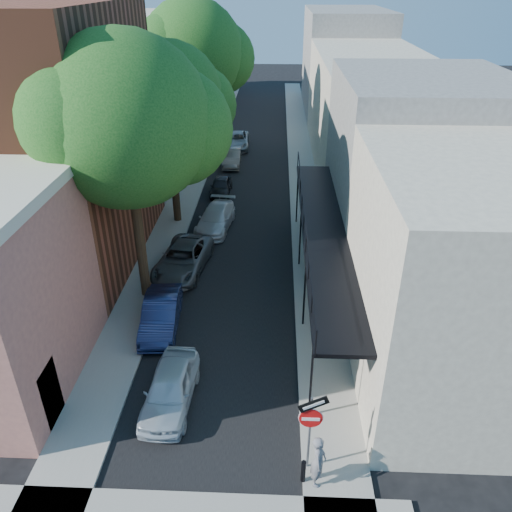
# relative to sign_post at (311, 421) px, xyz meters

# --- Properties ---
(ground) EXTENTS (160.00, 160.00, 0.00)m
(ground) POSITION_rel_sign_post_xyz_m (-3.16, -0.97, -2.04)
(ground) COLOR black
(ground) RESTS_ON ground
(road_surface) EXTENTS (6.00, 64.00, 0.01)m
(road_surface) POSITION_rel_sign_post_xyz_m (-3.16, 29.03, -2.03)
(road_surface) COLOR black
(road_surface) RESTS_ON ground
(sidewalk_left) EXTENTS (2.00, 64.00, 0.12)m
(sidewalk_left) POSITION_rel_sign_post_xyz_m (-7.16, 29.03, -1.98)
(sidewalk_left) COLOR gray
(sidewalk_left) RESTS_ON ground
(sidewalk_right) EXTENTS (2.00, 64.00, 0.12)m
(sidewalk_right) POSITION_rel_sign_post_xyz_m (0.84, 29.03, -1.98)
(sidewalk_right) COLOR gray
(sidewalk_right) RESTS_ON ground
(buildings_left) EXTENTS (10.10, 59.10, 12.00)m
(buildings_left) POSITION_rel_sign_post_xyz_m (-12.46, 27.79, 2.90)
(buildings_left) COLOR tan
(buildings_left) RESTS_ON ground
(buildings_right) EXTENTS (9.80, 55.00, 10.00)m
(buildings_right) POSITION_rel_sign_post_xyz_m (5.83, 28.51, 2.39)
(buildings_right) COLOR beige
(buildings_right) RESTS_ON ground
(sign_post) EXTENTS (0.89, 0.17, 2.99)m
(sign_post) POSITION_rel_sign_post_xyz_m (0.00, 0.00, 0.00)
(sign_post) COLOR #595B60
(sign_post) RESTS_ON ground
(bollard) EXTENTS (0.14, 0.14, 0.80)m
(bollard) POSITION_rel_sign_post_xyz_m (-0.16, -0.47, -1.52)
(bollard) COLOR black
(bollard) RESTS_ON sidewalk_right
(oak_near) EXTENTS (7.48, 6.80, 11.42)m
(oak_near) POSITION_rel_sign_post_xyz_m (-6.53, 9.29, 5.84)
(oak_near) COLOR black
(oak_near) RESTS_ON ground
(oak_mid) EXTENTS (6.60, 6.00, 10.20)m
(oak_mid) POSITION_rel_sign_post_xyz_m (-6.58, 17.26, 5.02)
(oak_mid) COLOR black
(oak_mid) RESTS_ON ground
(oak_far) EXTENTS (7.70, 7.00, 11.90)m
(oak_far) POSITION_rel_sign_post_xyz_m (-6.51, 26.30, 6.22)
(oak_far) COLOR black
(oak_far) RESTS_ON ground
(parked_car_a) EXTENTS (1.71, 3.91, 1.31)m
(parked_car_a) POSITION_rel_sign_post_xyz_m (-4.56, 2.49, -1.38)
(parked_car_a) COLOR silver
(parked_car_a) RESTS_ON ground
(parked_car_b) EXTENTS (1.68, 4.07, 1.31)m
(parked_car_b) POSITION_rel_sign_post_xyz_m (-5.76, 6.71, -1.38)
(parked_car_b) COLOR #172048
(parked_car_b) RESTS_ON ground
(parked_car_c) EXTENTS (2.77, 4.97, 1.31)m
(parked_car_c) POSITION_rel_sign_post_xyz_m (-5.64, 11.36, -1.38)
(parked_car_c) COLOR #4E5155
(parked_car_c) RESTS_ON ground
(parked_car_d) EXTENTS (2.28, 4.54, 1.26)m
(parked_car_d) POSITION_rel_sign_post_xyz_m (-4.56, 16.20, -1.40)
(parked_car_d) COLOR silver
(parked_car_d) RESTS_ON ground
(parked_car_e) EXTENTS (1.35, 3.28, 1.11)m
(parked_car_e) POSITION_rel_sign_post_xyz_m (-4.80, 21.50, -1.48)
(parked_car_e) COLOR black
(parked_car_e) RESTS_ON ground
(parked_car_f) EXTENTS (1.43, 3.86, 1.26)m
(parked_car_f) POSITION_rel_sign_post_xyz_m (-4.56, 27.38, -1.41)
(parked_car_f) COLOR #6C645B
(parked_car_f) RESTS_ON ground
(parked_car_g) EXTENTS (2.25, 4.66, 1.28)m
(parked_car_g) POSITION_rel_sign_post_xyz_m (-4.56, 31.89, -1.40)
(parked_car_g) COLOR gray
(parked_car_g) RESTS_ON ground
(pedestrian) EXTENTS (0.51, 0.69, 1.75)m
(pedestrian) POSITION_rel_sign_post_xyz_m (0.24, -0.47, -1.04)
(pedestrian) COLOR slate
(pedestrian) RESTS_ON sidewalk_right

